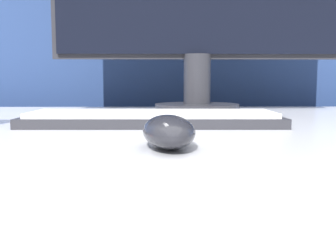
{
  "coord_description": "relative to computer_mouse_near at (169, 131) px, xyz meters",
  "views": [
    {
      "loc": [
        0.03,
        -0.59,
        0.83
      ],
      "look_at": [
        0.04,
        -0.11,
        0.78
      ],
      "focal_mm": 42.0,
      "sensor_mm": 36.0,
      "label": 1
    }
  ],
  "objects": [
    {
      "name": "partition_panel",
      "position": [
        -0.04,
        0.85,
        -0.08
      ],
      "size": [
        5.0,
        0.03,
        1.39
      ],
      "color": "navy",
      "rests_on": "ground_plane"
    },
    {
      "name": "keyboard",
      "position": [
        -0.02,
        0.23,
        -0.01
      ],
      "size": [
        0.43,
        0.14,
        0.02
      ],
      "rotation": [
        0.0,
        0.0,
        -0.02
      ],
      "color": "#28282D",
      "rests_on": "desk"
    },
    {
      "name": "computer_mouse_near",
      "position": [
        0.0,
        0.0,
        0.0
      ],
      "size": [
        0.07,
        0.13,
        0.04
      ],
      "rotation": [
        0.0,
        0.0,
        0.09
      ],
      "color": "#232328",
      "rests_on": "desk"
    }
  ]
}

